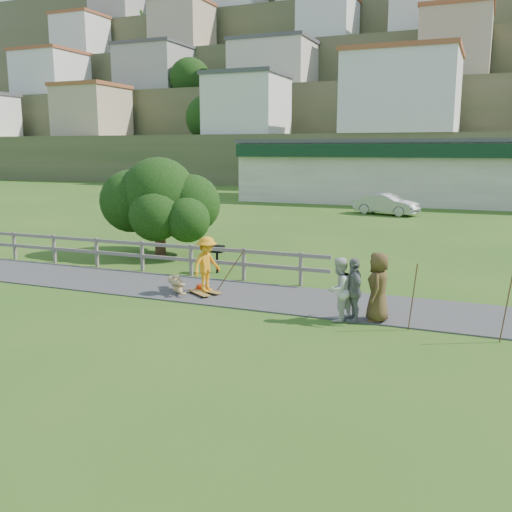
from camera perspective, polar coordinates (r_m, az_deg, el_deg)
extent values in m
plane|color=#2D5D1A|center=(16.32, -5.84, -4.88)|extent=(260.00, 260.00, 0.00)
cube|color=#3D3D40|center=(17.61, -3.56, -3.61)|extent=(34.00, 3.00, 0.04)
cube|color=#6A665D|center=(24.76, -23.00, 0.98)|extent=(0.10, 0.10, 1.10)
cube|color=#6A665D|center=(23.39, -19.53, 0.69)|extent=(0.10, 0.10, 1.10)
cube|color=#6A665D|center=(22.12, -15.65, 0.37)|extent=(0.10, 0.10, 1.10)
cube|color=#6A665D|center=(20.97, -11.32, 0.00)|extent=(0.10, 0.10, 1.10)
cube|color=#6A665D|center=(19.95, -6.51, -0.40)|extent=(0.10, 0.10, 1.10)
cube|color=#6A665D|center=(19.09, -1.23, -0.84)|extent=(0.10, 0.10, 1.10)
cube|color=#6A665D|center=(18.40, 4.49, -1.31)|extent=(0.10, 0.10, 1.10)
cube|color=#6A665D|center=(21.17, -12.49, 1.30)|extent=(15.00, 0.08, 0.12)
cube|color=#6A665D|center=(21.25, -12.44, 0.10)|extent=(15.00, 0.08, 0.12)
cube|color=#BDB8A6|center=(49.02, 18.31, 7.87)|extent=(32.00, 10.00, 4.80)
cube|color=#12331F|center=(43.79, 17.95, 9.98)|extent=(32.00, 0.60, 1.00)
cube|color=#4A4A4F|center=(48.98, 18.48, 10.85)|extent=(32.50, 10.50, 0.30)
cube|color=#455330|center=(69.27, 16.21, 9.16)|extent=(220.00, 14.00, 6.00)
cube|color=beige|center=(69.45, 16.50, 14.52)|extent=(10.00, 9.00, 7.00)
cube|color=#4A4A4F|center=(69.83, 16.67, 17.59)|extent=(10.40, 9.40, 0.50)
cube|color=#455330|center=(82.22, 17.34, 11.72)|extent=(220.00, 14.00, 13.00)
cube|color=beige|center=(83.09, 17.74, 18.62)|extent=(10.00, 9.00, 7.00)
cube|color=#4A4A4F|center=(83.71, 17.90, 21.16)|extent=(10.40, 9.40, 0.50)
cube|color=#455330|center=(95.35, 18.19, 13.88)|extent=(220.00, 14.00, 21.00)
cube|color=beige|center=(97.25, 18.71, 22.12)|extent=(10.00, 9.00, 7.00)
cube|color=#455330|center=(108.64, 18.87, 15.77)|extent=(220.00, 14.00, 30.00)
cube|color=#455330|center=(123.08, 19.44, 17.42)|extent=(220.00, 14.00, 40.00)
imported|color=orange|center=(17.26, -4.94, -1.14)|extent=(0.89, 1.21, 1.67)
imported|color=tan|center=(17.65, -7.88, -2.80)|extent=(1.37, 1.28, 0.55)
imported|color=silver|center=(14.72, 8.29, -3.32)|extent=(0.87, 0.98, 1.66)
imported|color=gray|center=(14.71, 9.74, -3.37)|extent=(0.83, 1.05, 1.66)
imported|color=brown|center=(14.81, 12.12, -3.07)|extent=(0.64, 0.92, 1.81)
imported|color=#A4A5AB|center=(39.17, 12.92, 5.07)|extent=(4.53, 2.66, 1.41)
sphere|color=#BE2807|center=(17.70, -5.62, -3.20)|extent=(0.26, 0.26, 0.26)
cylinder|color=brown|center=(17.35, -2.58, -0.98)|extent=(0.03, 0.03, 1.72)
cylinder|color=brown|center=(14.30, 15.41, -3.98)|extent=(0.03, 0.03, 1.68)
cylinder|color=brown|center=(14.08, 23.77, -4.60)|extent=(0.03, 0.03, 1.75)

